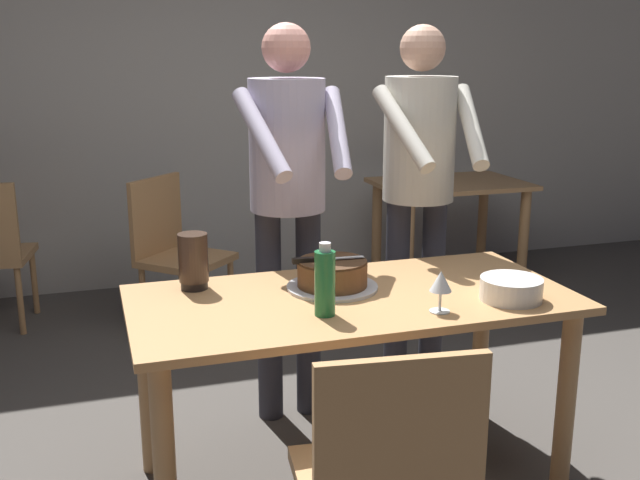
# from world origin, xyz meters

# --- Properties ---
(ground_plane) EXTENTS (14.00, 14.00, 0.00)m
(ground_plane) POSITION_xyz_m (0.00, 0.00, 0.00)
(ground_plane) COLOR #4C4742
(back_wall) EXTENTS (10.00, 0.12, 2.70)m
(back_wall) POSITION_xyz_m (0.00, 2.81, 1.35)
(back_wall) COLOR #BCB7AD
(back_wall) RESTS_ON ground_plane
(main_dining_table) EXTENTS (1.59, 0.77, 0.75)m
(main_dining_table) POSITION_xyz_m (0.00, 0.00, 0.63)
(main_dining_table) COLOR tan
(main_dining_table) RESTS_ON ground_plane
(cake_on_platter) EXTENTS (0.34, 0.34, 0.11)m
(cake_on_platter) POSITION_xyz_m (-0.04, 0.10, 0.80)
(cake_on_platter) COLOR silver
(cake_on_platter) RESTS_ON main_dining_table
(cake_knife) EXTENTS (0.27, 0.04, 0.02)m
(cake_knife) POSITION_xyz_m (-0.11, 0.11, 0.87)
(cake_knife) COLOR silver
(cake_knife) RESTS_ON cake_on_platter
(plate_stack) EXTENTS (0.22, 0.22, 0.08)m
(plate_stack) POSITION_xyz_m (0.52, -0.21, 0.79)
(plate_stack) COLOR white
(plate_stack) RESTS_ON main_dining_table
(wine_glass_near) EXTENTS (0.08, 0.08, 0.14)m
(wine_glass_near) POSITION_xyz_m (0.22, -0.25, 0.85)
(wine_glass_near) COLOR silver
(wine_glass_near) RESTS_ON main_dining_table
(water_bottle) EXTENTS (0.07, 0.07, 0.25)m
(water_bottle) POSITION_xyz_m (-0.16, -0.16, 0.86)
(water_bottle) COLOR #1E6B38
(water_bottle) RESTS_ON main_dining_table
(hurricane_lamp) EXTENTS (0.11, 0.11, 0.21)m
(hurricane_lamp) POSITION_xyz_m (-0.53, 0.26, 0.86)
(hurricane_lamp) COLOR black
(hurricane_lamp) RESTS_ON main_dining_table
(person_cutting_cake) EXTENTS (0.47, 0.55, 1.72)m
(person_cutting_cake) POSITION_xyz_m (-0.07, 0.59, 1.08)
(person_cutting_cake) COLOR #2D2D38
(person_cutting_cake) RESTS_ON ground_plane
(person_standing_beside) EXTENTS (0.47, 0.56, 1.72)m
(person_standing_beside) POSITION_xyz_m (0.55, 0.62, 1.08)
(person_standing_beside) COLOR #2D2D38
(person_standing_beside) RESTS_ON ground_plane
(chair_near_side) EXTENTS (0.49, 0.49, 0.90)m
(chair_near_side) POSITION_xyz_m (-0.18, -0.76, 0.49)
(chair_near_side) COLOR tan
(chair_near_side) RESTS_ON ground_plane
(background_table) EXTENTS (1.00, 0.70, 0.74)m
(background_table) POSITION_xyz_m (1.49, 2.11, 0.58)
(background_table) COLOR tan
(background_table) RESTS_ON ground_plane
(background_chair_0) EXTENTS (0.62, 0.62, 0.90)m
(background_chair_0) POSITION_xyz_m (-0.42, 1.84, 0.49)
(background_chair_0) COLOR tan
(background_chair_0) RESTS_ON ground_plane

